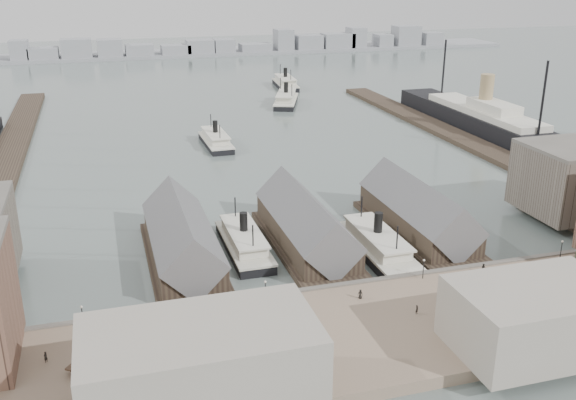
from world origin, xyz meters
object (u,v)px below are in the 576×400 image
object	(u,v)px
ferry_docked_west	(244,242)
horse_cart_center	(288,316)
ocean_steamer	(484,120)
horse_cart_left	(87,363)
horse_cart_right	(502,303)

from	to	relation	value
ferry_docked_west	horse_cart_center	bearing A→B (deg)	-90.14
ferry_docked_west	horse_cart_center	size ratio (longest dim) A/B	5.11
ocean_steamer	horse_cart_center	xyz separation A→B (m)	(-105.08, -108.21, -1.63)
horse_cart_left	horse_cart_center	xyz separation A→B (m)	(31.42, 4.55, 0.00)
horse_cart_left	horse_cart_center	size ratio (longest dim) A/B	0.90
ferry_docked_west	ocean_steamer	xyz separation A→B (m)	(105.00, 75.63, 2.31)
horse_cart_left	horse_cart_center	distance (m)	31.74
ferry_docked_west	horse_cart_center	world-z (taller)	ferry_docked_west
ocean_steamer	horse_cart_left	bearing A→B (deg)	-140.44
ocean_steamer	horse_cart_right	xyz separation A→B (m)	(-69.35, -114.55, -1.62)
horse_cart_center	horse_cart_right	xyz separation A→B (m)	(35.73, -6.34, 0.01)
ferry_docked_west	ocean_steamer	bearing A→B (deg)	35.76
ocean_steamer	horse_cart_right	bearing A→B (deg)	-121.19
ferry_docked_west	ocean_steamer	distance (m)	129.42
ferry_docked_west	horse_cart_right	distance (m)	52.79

